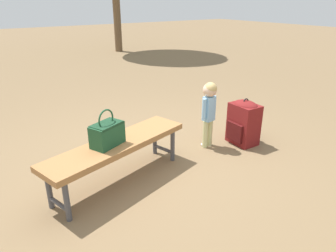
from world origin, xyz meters
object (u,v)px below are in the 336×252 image
park_bench (118,147)px  handbag (107,133)px  child_standing (209,105)px  backpack_large (244,121)px

park_bench → handbag: handbag is taller
child_standing → backpack_large: 0.54m
handbag → backpack_large: 1.87m
park_bench → child_standing: 1.31m
park_bench → child_standing: size_ratio=1.95×
backpack_large → park_bench: bearing=177.5°
park_bench → backpack_large: bearing=-2.5°
handbag → child_standing: child_standing is taller
handbag → backpack_large: (1.85, -0.06, -0.27)m
park_bench → backpack_large: size_ratio=2.69×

